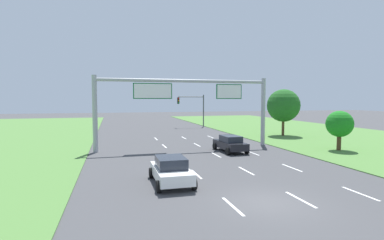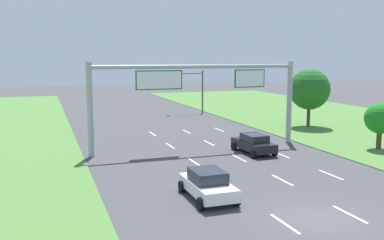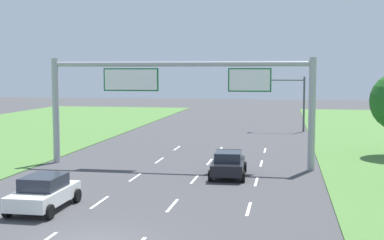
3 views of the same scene
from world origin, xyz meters
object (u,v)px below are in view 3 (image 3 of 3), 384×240
object	(u,v)px
sign_gantry	(179,91)
traffic_light_mast	(285,94)
car_lead_silver	(44,192)
car_near_red	(228,164)

from	to	relation	value
sign_gantry	traffic_light_mast	world-z (taller)	sign_gantry
car_lead_silver	traffic_light_mast	distance (m)	35.11
car_lead_silver	sign_gantry	size ratio (longest dim) A/B	0.24
car_near_red	car_lead_silver	distance (m)	11.48
sign_gantry	car_lead_silver	bearing A→B (deg)	-107.74
traffic_light_mast	car_lead_silver	bearing A→B (deg)	-107.29
sign_gantry	car_near_red	bearing A→B (deg)	-39.13
traffic_light_mast	sign_gantry	bearing A→B (deg)	-107.04
sign_gantry	traffic_light_mast	bearing A→B (deg)	72.96
car_near_red	car_lead_silver	world-z (taller)	car_lead_silver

